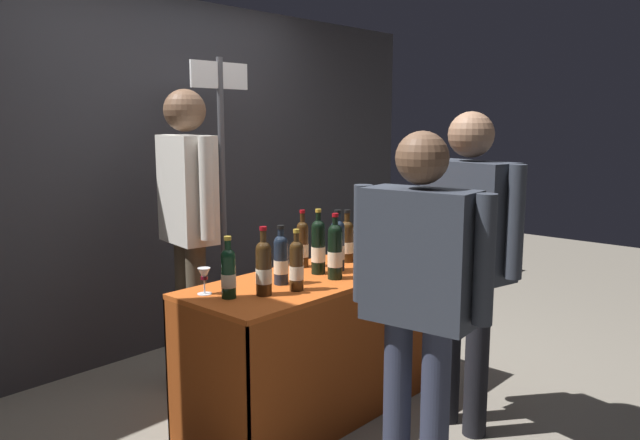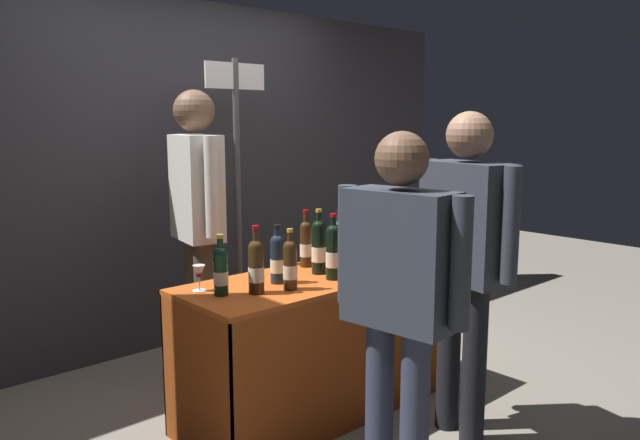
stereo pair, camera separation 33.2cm
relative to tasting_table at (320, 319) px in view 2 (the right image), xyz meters
The scene contains 19 objects.
ground_plane 0.52m from the tasting_table, ahead, with size 12.00×12.00×0.00m, color gray.
back_partition 1.68m from the tasting_table, 90.00° to the left, with size 5.39×0.12×2.43m, color #2D2D33.
tasting_table is the anchor object (origin of this frame).
featured_wine_bottle 0.54m from the tasting_table, ahead, with size 0.07×0.07×0.35m.
display_bottle_0 0.62m from the tasting_table, behind, with size 0.08×0.08×0.33m.
display_bottle_1 0.52m from the tasting_table, 14.89° to the left, with size 0.08×0.08×0.31m.
display_bottle_2 0.73m from the tasting_table, behind, with size 0.07×0.07×0.30m.
display_bottle_3 0.41m from the tasting_table, 64.19° to the left, with size 0.08×0.08×0.36m.
display_bottle_4 0.48m from the tasting_table, behind, with size 0.08×0.08×0.30m.
display_bottle_5 0.51m from the tasting_table, 157.94° to the right, with size 0.07×0.07×0.31m.
display_bottle_6 0.42m from the tasting_table, ahead, with size 0.08×0.08×0.34m.
display_bottle_7 0.44m from the tasting_table, 71.27° to the left, with size 0.07×0.07×0.33m.
display_bottle_8 0.42m from the tasting_table, 96.77° to the right, with size 0.08×0.08×0.35m.
wine_glass_near_vendor 0.76m from the tasting_table, 166.76° to the left, with size 0.07×0.07×0.13m.
flower_vase 0.63m from the tasting_table, 13.49° to the left, with size 0.09×0.09×0.40m.
vendor_presenter 1.01m from the tasting_table, 108.60° to the left, with size 0.27×0.55×1.78m.
taster_foreground_right 1.01m from the tasting_table, 111.76° to the right, with size 0.26×0.62×1.56m.
taster_foreground_left 0.91m from the tasting_table, 64.07° to the right, with size 0.31×0.64×1.65m.
booth_signpost 1.32m from the tasting_table, 78.34° to the left, with size 0.47×0.04×2.01m.
Camera 2 is at (-2.21, -2.44, 1.60)m, focal length 34.91 mm.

